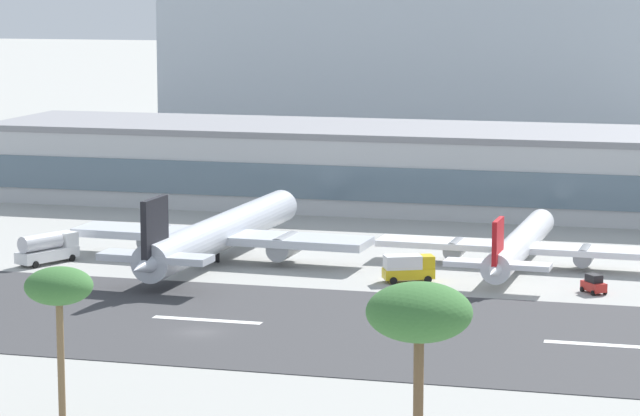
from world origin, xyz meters
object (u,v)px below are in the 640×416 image
service_fuel_truck_1 (47,248)px  airliner_red_tail_gate_1 (518,246)px  terminal_building (426,167)px  distant_hotel_block (429,46)px  service_box_truck_2 (409,267)px  service_baggage_tug_0 (594,284)px  palm_tree_1 (419,315)px  airliner_black_tail_gate_0 (217,235)px  palm_tree_2 (59,289)px

service_fuel_truck_1 → airliner_red_tail_gate_1: bearing=-52.6°
terminal_building → distant_hotel_block: (-18.97, 100.90, 14.55)m
service_fuel_truck_1 → service_box_truck_2: bearing=-64.5°
service_baggage_tug_0 → palm_tree_1: (-5.89, -74.18, 12.56)m
palm_tree_1 → distant_hotel_block: bearing=100.6°
terminal_building → service_baggage_tug_0: 67.21m
airliner_black_tail_gate_0 → service_fuel_truck_1: 21.55m
distant_hotel_block → airliner_red_tail_gate_1: (39.58, -147.19, -18.16)m
palm_tree_1 → airliner_black_tail_gate_0: bearing=117.4°
distant_hotel_block → airliner_red_tail_gate_1: size_ratio=2.95×
service_fuel_truck_1 → palm_tree_2: 70.82m
service_fuel_truck_1 → distant_hotel_block: bearing=18.2°
distant_hotel_block → service_box_truck_2: 163.18m
service_fuel_truck_1 → palm_tree_1: bearing=-115.2°
service_baggage_tug_0 → palm_tree_2: bearing=-68.5°
terminal_building → service_box_truck_2: (9.18, -58.70, -4.49)m
service_fuel_truck_1 → palm_tree_1: size_ratio=0.56×
airliner_black_tail_gate_0 → palm_tree_2: bearing=-168.5°
airliner_black_tail_gate_0 → palm_tree_1: (42.05, -81.10, 10.12)m
airliner_red_tail_gate_1 → palm_tree_1: 88.10m
terminal_building → airliner_red_tail_gate_1: 50.80m
service_box_truck_2 → palm_tree_2: palm_tree_2 is taller
service_baggage_tug_0 → service_box_truck_2: size_ratio=0.54×
distant_hotel_block → service_fuel_truck_1: distant_hotel_block is taller
airliner_black_tail_gate_0 → distant_hotel_block: bearing=3.5°
terminal_building → service_box_truck_2: size_ratio=21.94×
distant_hotel_block → palm_tree_1: 238.70m
service_box_truck_2 → palm_tree_1: 77.47m
airliner_black_tail_gate_0 → service_fuel_truck_1: airliner_black_tail_gate_0 is taller
distant_hotel_block → service_fuel_truck_1: size_ratio=13.48×
airliner_black_tail_gate_0 → palm_tree_1: palm_tree_1 is taller
service_baggage_tug_0 → terminal_building: bearing=169.7°
terminal_building → service_fuel_truck_1: (-37.36, -59.26, -4.25)m
service_baggage_tug_0 → service_fuel_truck_1: 68.36m
service_baggage_tug_0 → palm_tree_1: bearing=-42.4°
distant_hotel_block → airliner_black_tail_gate_0: (2.02, -153.39, -17.35)m
airliner_black_tail_gate_0 → service_box_truck_2: bearing=-100.6°
service_baggage_tug_0 → palm_tree_2: 73.64m
service_box_truck_2 → airliner_black_tail_gate_0: bearing=141.5°
airliner_red_tail_gate_1 → service_fuel_truck_1: airliner_red_tail_gate_1 is taller
airliner_red_tail_gate_1 → service_fuel_truck_1: 59.41m
service_baggage_tug_0 → palm_tree_1: palm_tree_1 is taller
airliner_red_tail_gate_1 → airliner_black_tail_gate_0: bearing=101.4°
service_baggage_tug_0 → airliner_black_tail_gate_0: bearing=-136.1°
service_baggage_tug_0 → palm_tree_2: palm_tree_2 is taller
palm_tree_2 → service_fuel_truck_1: bearing=116.4°
airliner_black_tail_gate_0 → airliner_red_tail_gate_1: size_ratio=1.30×
service_baggage_tug_0 → service_fuel_truck_1: (-68.35, 0.15, 0.98)m
airliner_red_tail_gate_1 → service_baggage_tug_0: (10.38, -13.12, -1.63)m
terminal_building → airliner_black_tail_gate_0: size_ratio=2.70×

